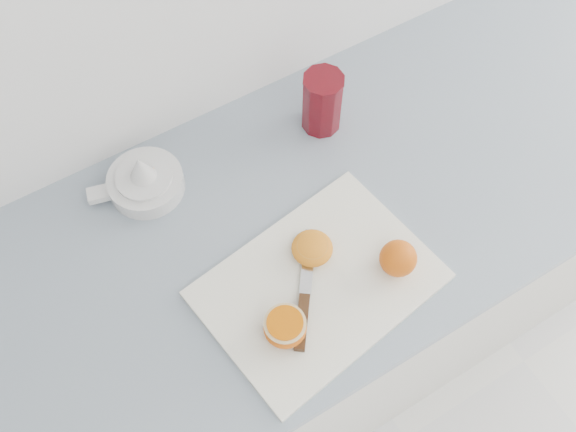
{
  "coord_description": "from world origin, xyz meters",
  "views": [
    {
      "loc": [
        -0.47,
        1.21,
        1.92
      ],
      "look_at": [
        -0.19,
        1.67,
        0.96
      ],
      "focal_mm": 40.0,
      "sensor_mm": 36.0,
      "label": 1
    }
  ],
  "objects": [
    {
      "name": "paring_knife",
      "position": [
        -0.25,
        1.53,
        0.91
      ],
      "size": [
        0.15,
        0.19,
        0.01
      ],
      "color": "#3F2512",
      "rests_on": "cutting_board"
    },
    {
      "name": "cutting_board",
      "position": [
        -0.2,
        1.56,
        0.9
      ],
      "size": [
        0.43,
        0.33,
        0.01
      ],
      "primitive_type": "cube",
      "rotation": [
        0.0,
        0.0,
        0.15
      ],
      "color": "white",
      "rests_on": "counter"
    },
    {
      "name": "whole_orange",
      "position": [
        -0.06,
        1.52,
        0.93
      ],
      "size": [
        0.06,
        0.06,
        0.06
      ],
      "color": "orange",
      "rests_on": "cutting_board"
    },
    {
      "name": "counter",
      "position": [
        -0.18,
        1.7,
        0.45
      ],
      "size": [
        2.59,
        0.64,
        0.89
      ],
      "color": "silver",
      "rests_on": "ground"
    },
    {
      "name": "half_orange",
      "position": [
        -0.29,
        1.52,
        0.92
      ],
      "size": [
        0.07,
        0.07,
        0.04
      ],
      "color": "orange",
      "rests_on": "cutting_board"
    },
    {
      "name": "citrus_juicer",
      "position": [
        -0.37,
        1.9,
        0.92
      ],
      "size": [
        0.18,
        0.14,
        0.1
      ],
      "color": "white",
      "rests_on": "counter"
    },
    {
      "name": "squeezed_shell",
      "position": [
        -0.18,
        1.62,
        0.92
      ],
      "size": [
        0.07,
        0.07,
        0.03
      ],
      "color": "orange",
      "rests_on": "cutting_board"
    },
    {
      "name": "red_tumbler",
      "position": [
        -0.0,
        1.86,
        0.95
      ],
      "size": [
        0.08,
        0.08,
        0.13
      ],
      "color": "#610A13",
      "rests_on": "counter"
    }
  ]
}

